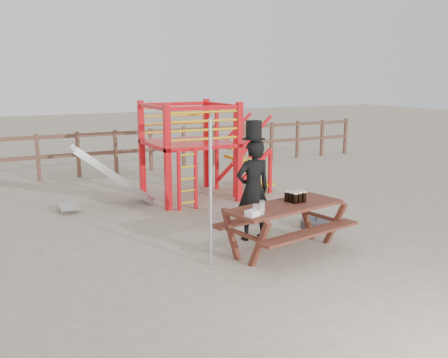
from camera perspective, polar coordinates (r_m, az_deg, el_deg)
ground at (r=7.88m, az=5.24°, el=-7.78°), size 60.00×60.00×0.00m
back_fence at (r=13.97m, az=-10.31°, el=3.74°), size 15.09×0.09×1.20m
playground_fort at (r=10.78m, az=-4.36°, el=3.40°), size 4.71×1.84×2.10m
picnic_table at (r=7.61m, az=6.97°, el=-4.90°), size 2.08×1.62×0.72m
man_with_hat at (r=8.02m, az=3.35°, el=-0.95°), size 0.61×0.40×1.94m
metal_pole at (r=6.83m, az=-1.55°, el=-1.74°), size 0.05×0.05×2.07m
parasol_base at (r=8.98m, az=10.62°, el=-5.02°), size 0.59×0.59×0.25m
paper_bag at (r=6.89m, az=3.28°, el=-3.93°), size 0.21×0.19×0.08m
stout_pints at (r=7.71m, az=8.24°, el=-2.00°), size 0.30×0.25×0.17m
empty_glasses at (r=7.04m, az=4.11°, el=-3.38°), size 0.28×0.24×0.15m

